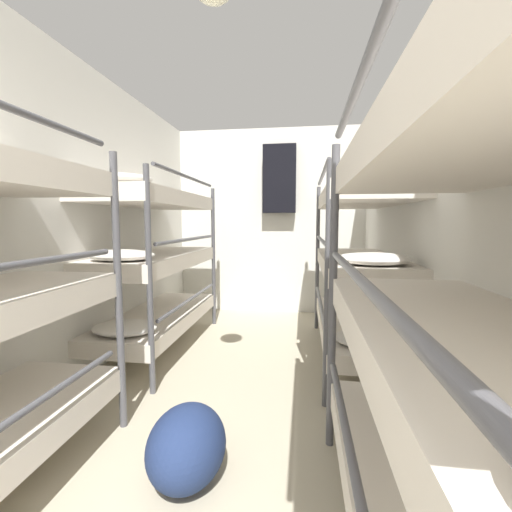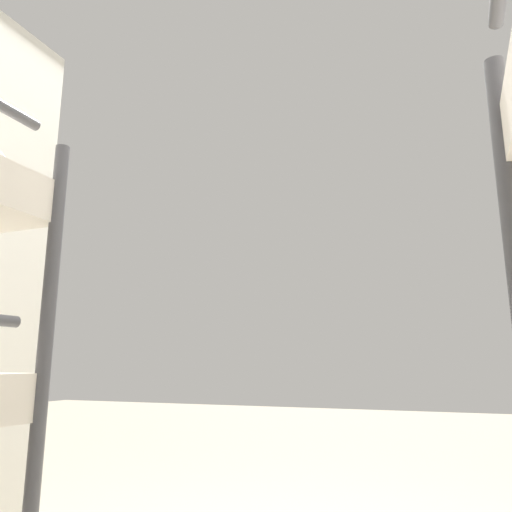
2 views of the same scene
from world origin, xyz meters
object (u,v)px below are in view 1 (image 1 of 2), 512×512
at_px(duffel_bag, 187,446).
at_px(hanging_coat, 279,179).
at_px(bunk_stack_right_near, 489,361).
at_px(bunk_stack_left_far, 155,260).
at_px(bunk_stack_right_far, 358,263).

xyz_separation_m(duffel_bag, hanging_coat, (0.21, 3.15, 1.65)).
height_order(bunk_stack_right_near, bunk_stack_left_far, same).
bearing_deg(duffel_bag, bunk_stack_left_far, 118.30).
relative_size(bunk_stack_left_far, bunk_stack_right_far, 1.00).
relative_size(duffel_bag, hanging_coat, 0.51).
bearing_deg(bunk_stack_left_far, bunk_stack_right_far, 0.00).
distance_m(bunk_stack_right_far, duffel_bag, 2.05).
distance_m(bunk_stack_left_far, bunk_stack_right_far, 1.90).
distance_m(bunk_stack_left_far, duffel_bag, 1.97).
distance_m(bunk_stack_left_far, hanging_coat, 2.10).
relative_size(bunk_stack_right_near, hanging_coat, 2.00).
bearing_deg(bunk_stack_right_near, bunk_stack_right_far, 90.00).
xyz_separation_m(bunk_stack_right_near, bunk_stack_right_far, (0.00, 2.17, 0.00)).
relative_size(bunk_stack_right_far, hanging_coat, 2.00).
bearing_deg(duffel_bag, bunk_stack_right_far, 57.53).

